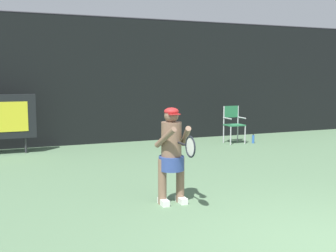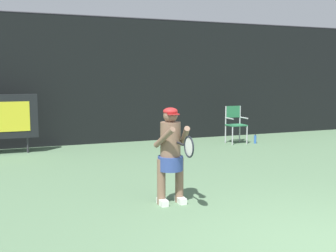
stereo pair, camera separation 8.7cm
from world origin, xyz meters
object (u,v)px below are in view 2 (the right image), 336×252
at_px(tennis_player, 171,152).
at_px(umpire_chair, 235,122).
at_px(water_bottle, 255,139).
at_px(tennis_racket, 188,147).

bearing_deg(tennis_player, umpire_chair, 50.35).
distance_m(umpire_chair, water_bottle, 0.77).
height_order(water_bottle, tennis_racket, tennis_racket).
distance_m(umpire_chair, tennis_player, 6.12).
height_order(water_bottle, tennis_player, tennis_player).
distance_m(water_bottle, tennis_racket, 6.66).
bearing_deg(umpire_chair, tennis_racket, -126.30).
xyz_separation_m(umpire_chair, tennis_player, (-3.91, -4.71, 0.19)).
relative_size(umpire_chair, water_bottle, 4.08).
xyz_separation_m(water_bottle, tennis_player, (-4.42, -4.43, 0.69)).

